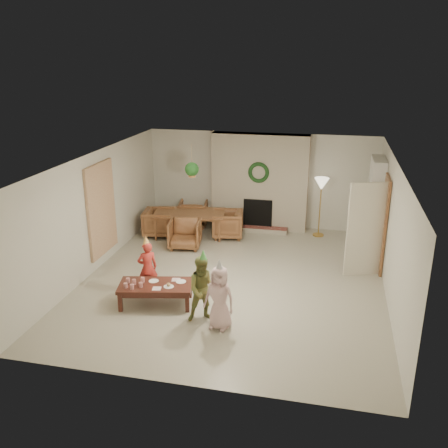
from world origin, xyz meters
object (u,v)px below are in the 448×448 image
(dining_chair_far, at_px, (193,214))
(child_plaid, at_px, (204,289))
(dining_chair_right, at_px, (228,224))
(child_pink, at_px, (219,298))
(dining_table, at_px, (189,224))
(dining_chair_near, at_px, (185,234))
(coffee_table_top, at_px, (155,286))
(dining_chair_left, at_px, (159,223))
(child_red, at_px, (148,268))

(dining_chair_far, distance_m, child_plaid, 4.96)
(dining_chair_right, bearing_deg, child_pink, 1.76)
(dining_table, height_order, dining_chair_near, dining_chair_near)
(dining_chair_far, xyz_separation_m, child_plaid, (1.55, -4.71, 0.25))
(dining_chair_right, xyz_separation_m, child_plaid, (0.47, -4.09, 0.25))
(dining_table, distance_m, dining_chair_far, 0.78)
(dining_chair_far, bearing_deg, child_plaid, 99.47)
(dining_table, distance_m, child_pink, 4.48)
(coffee_table_top, xyz_separation_m, child_plaid, (1.01, -0.35, 0.21))
(dining_chair_left, relative_size, child_pink, 0.68)
(dining_chair_near, bearing_deg, child_red, -98.84)
(dining_table, xyz_separation_m, child_pink, (1.75, -4.12, 0.25))
(dining_chair_left, distance_m, coffee_table_top, 3.67)
(dining_table, height_order, child_plaid, child_plaid)
(dining_chair_near, xyz_separation_m, child_red, (-0.00, -2.41, 0.18))
(dining_chair_right, bearing_deg, coffee_table_top, -16.98)
(coffee_table_top, xyz_separation_m, child_pink, (1.33, -0.53, 0.18))
(dining_table, bearing_deg, child_pink, -75.71)
(dining_chair_far, bearing_deg, child_red, 84.62)
(dining_chair_far, distance_m, dining_chair_right, 1.24)
(child_plaid, height_order, child_pink, child_plaid)
(coffee_table_top, distance_m, child_plaid, 1.09)
(dining_chair_left, bearing_deg, child_pink, -156.54)
(dining_table, xyz_separation_m, dining_chair_right, (0.96, 0.15, 0.03))
(dining_chair_left, xyz_separation_m, dining_chair_right, (1.73, 0.27, 0.00))
(dining_chair_far, bearing_deg, dining_chair_right, 141.34)
(dining_table, height_order, coffee_table_top, dining_table)
(dining_chair_left, xyz_separation_m, coffee_table_top, (1.19, -3.47, 0.04))
(dining_chair_far, height_order, child_pink, child_pink)
(coffee_table_top, bearing_deg, dining_chair_near, 84.23)
(dining_chair_left, distance_m, dining_chair_right, 1.75)
(child_pink, bearing_deg, child_red, 163.88)
(child_red, distance_m, child_pink, 1.89)
(child_pink, bearing_deg, coffee_table_top, 172.12)
(coffee_table_top, bearing_deg, child_plaid, -30.82)
(dining_table, xyz_separation_m, coffee_table_top, (0.42, -3.59, 0.07))
(dining_chair_left, bearing_deg, coffee_table_top, -169.88)
(child_red, xyz_separation_m, child_pink, (1.64, -0.94, 0.03))
(dining_table, bearing_deg, coffee_table_top, -92.09)
(dining_chair_far, xyz_separation_m, dining_chair_left, (-0.65, -0.89, 0.00))
(dining_chair_left, xyz_separation_m, child_red, (0.88, -3.06, 0.18))
(dining_chair_near, bearing_deg, dining_chair_far, 90.00)
(dining_chair_left, bearing_deg, child_red, -172.68)
(dining_chair_far, height_order, child_red, child_red)
(dining_chair_near, bearing_deg, dining_table, 90.00)
(child_plaid, bearing_deg, dining_chair_right, 74.28)
(coffee_table_top, bearing_deg, dining_chair_far, 85.17)
(dining_table, distance_m, child_red, 3.19)
(coffee_table_top, xyz_separation_m, child_red, (-0.31, 0.41, 0.15))
(dining_chair_far, distance_m, child_pink, 5.24)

